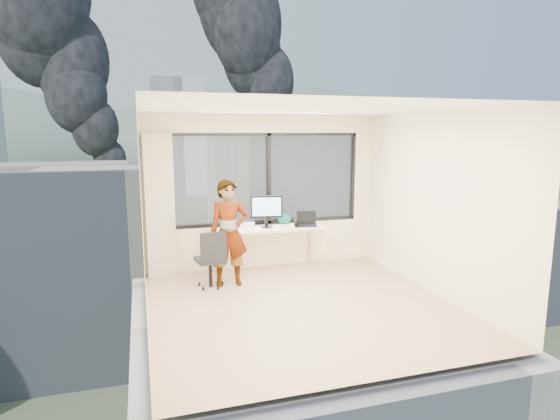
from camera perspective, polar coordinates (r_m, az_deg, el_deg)
name	(u,v)px	position (r m, az deg, el deg)	size (l,w,h in m)	color
floor	(302,306)	(6.32, 2.70, -11.80)	(4.00, 4.00, 0.01)	tan
ceiling	(303,109)	(5.90, 2.91, 12.45)	(4.00, 4.00, 0.01)	white
wall_front	(378,247)	(4.18, 12.11, -4.50)	(4.00, 0.01, 2.60)	beige
wall_left	(142,219)	(5.63, -16.74, -1.10)	(0.01, 4.00, 2.60)	beige
wall_right	(435,204)	(6.90, 18.63, 0.71)	(0.01, 4.00, 2.60)	beige
window_wall	(266,179)	(7.85, -1.79, 3.88)	(3.30, 0.16, 1.55)	black
curtain	(160,206)	(7.51, -14.66, 0.43)	(0.45, 0.14, 2.30)	beige
desk	(269,249)	(7.71, -1.44, -4.90)	(1.80, 0.60, 0.75)	#D5B08F
chair	(210,258)	(6.99, -8.67, -5.91)	(0.46, 0.46, 0.90)	black
person	(229,233)	(6.96, -6.37, -2.89)	(0.59, 0.39, 1.61)	#2D2D33
monitor	(267,211)	(7.63, -1.68, -0.14)	(0.53, 0.11, 0.53)	black
game_console	(246,224)	(7.78, -4.19, -1.72)	(0.27, 0.23, 0.07)	white
laptop	(307,220)	(7.76, 3.37, -1.19)	(0.33, 0.35, 0.21)	black
cellphone	(298,227)	(7.64, 2.27, -2.12)	(0.11, 0.05, 0.01)	black
pen_cup	(296,223)	(7.73, 2.05, -1.63)	(0.08, 0.08, 0.10)	black
handbag	(284,219)	(7.90, 0.52, -1.06)	(0.25, 0.13, 0.19)	#0C4C42
exterior_ground	(149,195)	(126.61, -15.93, 1.79)	(400.00, 400.00, 0.04)	#515B3D
near_bldg_a	(43,264)	(37.40, -27.32, -5.94)	(16.00, 12.00, 14.00)	beige
near_bldg_b	(287,216)	(46.48, 0.84, -0.74)	(14.00, 13.00, 16.00)	white
near_bldg_c	(503,256)	(47.71, 25.98, -5.14)	(12.00, 10.00, 10.00)	beige
far_tower_b	(178,138)	(125.94, -12.56, 8.74)	(13.00, 13.00, 30.00)	silver
far_tower_c	(288,143)	(152.97, 0.94, 8.32)	(15.00, 15.00, 26.00)	silver
hill_b	(283,155)	(341.53, 0.43, 6.82)	(300.00, 220.00, 96.00)	slate
tree_b	(260,345)	(27.01, -2.51, -16.37)	(7.60, 7.60, 9.00)	#184918
tree_c	(366,234)	(52.70, 10.58, -2.99)	(8.40, 8.40, 10.00)	#184918
smoke_plume_a	(104,10)	(160.01, -20.98, 22.21)	(40.00, 24.00, 90.00)	black
smoke_plume_b	(288,68)	(186.21, 1.06, 17.17)	(30.00, 18.00, 70.00)	black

